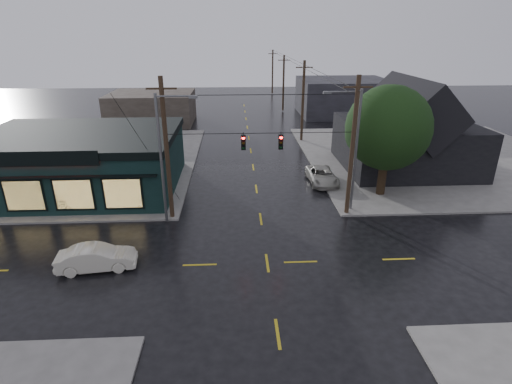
{
  "coord_description": "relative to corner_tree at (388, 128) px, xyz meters",
  "views": [
    {
      "loc": [
        -1.76,
        -20.36,
        12.84
      ],
      "look_at": [
        -0.44,
        4.22,
        2.87
      ],
      "focal_mm": 28.0,
      "sensor_mm": 36.0,
      "label": 1
    }
  ],
  "objects": [
    {
      "name": "pizza_shop",
      "position": [
        -25.31,
        2.9,
        -3.15
      ],
      "size": [
        16.3,
        12.34,
        4.9
      ],
      "color": "black",
      "rests_on": "ground"
    },
    {
      "name": "bg_building_east",
      "position": [
        5.69,
        34.96,
        -2.91
      ],
      "size": [
        14.0,
        12.0,
        5.6
      ],
      "primitive_type": "cube",
      "color": "black",
      "rests_on": "ground"
    },
    {
      "name": "utility_pole_far_b",
      "position": [
        -3.81,
        37.96,
        -5.71
      ],
      "size": [
        2.0,
        0.32,
        9.15
      ],
      "primitive_type": null,
      "color": "black",
      "rests_on": "ground"
    },
    {
      "name": "utility_pole_far_a",
      "position": [
        -3.81,
        17.96,
        -5.71
      ],
      "size": [
        2.0,
        0.32,
        9.65
      ],
      "primitive_type": null,
      "color": "black",
      "rests_on": "ground"
    },
    {
      "name": "streetlight_nw",
      "position": [
        -17.11,
        -4.24,
        -5.71
      ],
      "size": [
        5.4,
        0.3,
        9.15
      ],
      "primitive_type": null,
      "color": "slate",
      "rests_on": "ground"
    },
    {
      "name": "streetlight_ne",
      "position": [
        -3.31,
        -2.84,
        -5.71
      ],
      "size": [
        5.4,
        0.3,
        9.15
      ],
      "primitive_type": null,
      "color": "slate",
      "rests_on": "ground"
    },
    {
      "name": "utility_pole_far_c",
      "position": [
        -3.81,
        57.96,
        -5.71
      ],
      "size": [
        2.0,
        0.32,
        9.15
      ],
      "primitive_type": null,
      "color": "black",
      "rests_on": "ground"
    },
    {
      "name": "corner_tree",
      "position": [
        0.0,
        0.0,
        0.0
      ],
      "size": [
        6.73,
        6.73,
        8.94
      ],
      "color": "black",
      "rests_on": "ground"
    },
    {
      "name": "sedan_cream",
      "position": [
        -20.17,
        -10.14,
        -4.98
      ],
      "size": [
        4.56,
        2.1,
        1.45
      ],
      "primitive_type": "imported",
      "rotation": [
        0.0,
        0.0,
        1.7
      ],
      "color": "beige",
      "rests_on": "ground"
    },
    {
      "name": "sidewalk_ne",
      "position": [
        9.69,
        9.96,
        -5.63
      ],
      "size": [
        28.0,
        28.0,
        0.15
      ],
      "primitive_type": "cube",
      "color": "#63605C",
      "rests_on": "ground"
    },
    {
      "name": "ground_plane",
      "position": [
        -10.31,
        -10.04,
        -5.71
      ],
      "size": [
        160.0,
        160.0,
        0.0
      ],
      "primitive_type": "plane",
      "color": "black"
    },
    {
      "name": "ne_building",
      "position": [
        4.69,
        6.96,
        -1.23
      ],
      "size": [
        12.6,
        11.6,
        8.75
      ],
      "color": "black",
      "rests_on": "ground"
    },
    {
      "name": "sidewalk_nw",
      "position": [
        -30.31,
        9.96,
        -5.63
      ],
      "size": [
        28.0,
        28.0,
        0.15
      ],
      "primitive_type": "cube",
      "color": "#63605C",
      "rests_on": "ground"
    },
    {
      "name": "suv_silver",
      "position": [
        -4.31,
        3.12,
        -5.01
      ],
      "size": [
        2.45,
        5.06,
        1.39
      ],
      "primitive_type": "imported",
      "rotation": [
        0.0,
        0.0,
        0.03
      ],
      "color": "#A29F95",
      "rests_on": "ground"
    },
    {
      "name": "bg_building_west",
      "position": [
        -24.31,
        29.96,
        -3.51
      ],
      "size": [
        12.0,
        10.0,
        4.4
      ],
      "primitive_type": "cube",
      "color": "#312923",
      "rests_on": "ground"
    },
    {
      "name": "utility_pole_nw",
      "position": [
        -16.81,
        -3.54,
        -5.71
      ],
      "size": [
        2.0,
        0.32,
        10.15
      ],
      "primitive_type": null,
      "color": "black",
      "rests_on": "ground"
    },
    {
      "name": "utility_pole_ne",
      "position": [
        -3.81,
        -3.54,
        -5.71
      ],
      "size": [
        2.0,
        0.32,
        10.15
      ],
      "primitive_type": null,
      "color": "black",
      "rests_on": "ground"
    },
    {
      "name": "span_signal_assembly",
      "position": [
        -10.21,
        -3.54,
        -0.01
      ],
      "size": [
        13.0,
        0.48,
        1.23
      ],
      "color": "black",
      "rests_on": "ground"
    }
  ]
}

